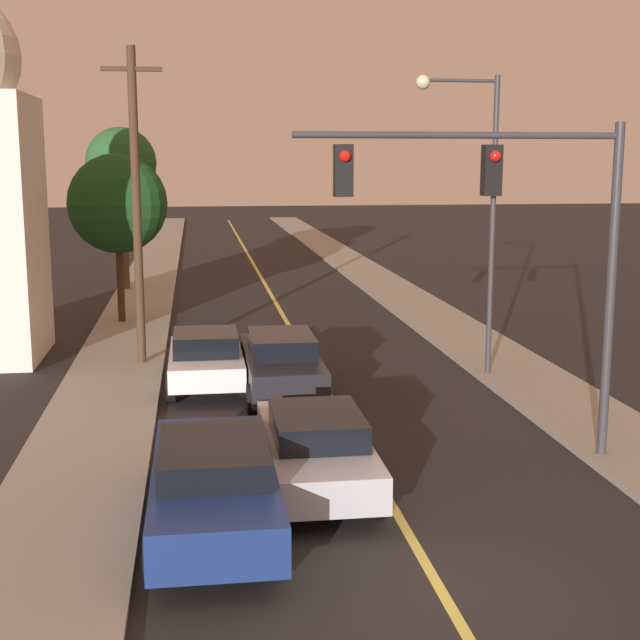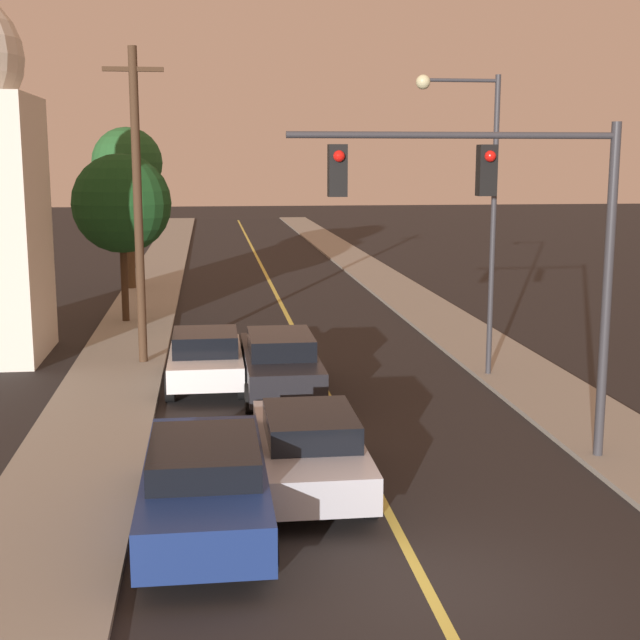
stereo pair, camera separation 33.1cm
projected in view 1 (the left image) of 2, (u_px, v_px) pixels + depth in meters
The scene contains 13 objects.
ground_plane at pixel (440, 589), 11.95m from camera, with size 200.00×200.00×0.00m, color black.
road_surface at pixel (256, 268), 47.04m from camera, with size 8.19×80.00×0.01m.
sidewalk_left at pixel (153, 269), 46.29m from camera, with size 2.50×80.00×0.12m.
sidewalk_right at pixel (356, 266), 47.76m from camera, with size 2.50×80.00×0.12m.
car_near_lane_front at pixel (316, 447), 15.47m from camera, with size 1.85×4.62×1.43m.
car_near_lane_second at pixel (281, 363), 21.65m from camera, with size 1.85×4.98×1.56m.
car_outer_lane_front at pixel (214, 482), 13.71m from camera, with size 1.99×5.12×1.48m.
car_outer_lane_second at pixel (206, 358), 22.34m from camera, with size 1.93×4.13×1.46m.
traffic_signal_mast at pixel (512, 219), 16.04m from camera, with size 6.04×0.42×6.23m.
streetlamp_right at pixel (475, 186), 22.65m from camera, with size 2.16×0.36×7.65m.
utility_pole_left at pixel (136, 202), 24.05m from camera, with size 1.60×0.24×8.51m.
tree_left_near at pixel (117, 204), 30.37m from camera, with size 3.39×3.39×5.78m.
tree_left_far at pixel (121, 164), 38.07m from camera, with size 3.01×3.01×6.94m.
Camera 1 is at (-3.14, -10.79, 5.69)m, focal length 50.00 mm.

